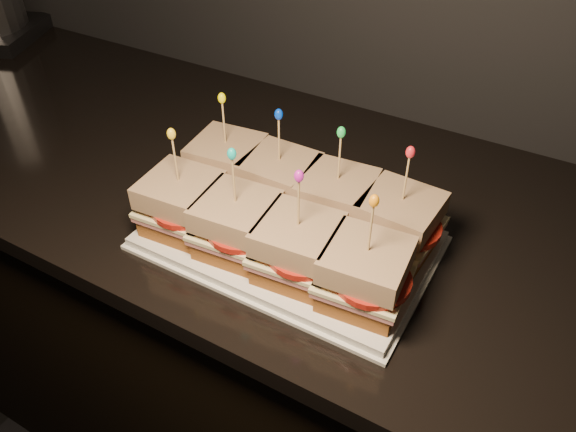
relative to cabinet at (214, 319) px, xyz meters
The scene contains 60 objects.
cabinet is the anchor object (origin of this frame).
granite_slab 0.44m from the cabinet, ahead, with size 2.62×0.65×0.03m, color black.
platter 0.55m from the cabinet, 24.60° to the right, with size 0.41×0.25×0.02m, color white.
platter_rim 0.55m from the cabinet, 24.60° to the right, with size 0.42×0.26×0.01m, color white.
sandwich_0_bread_bot 0.51m from the cabinet, 27.72° to the right, with size 0.10×0.10×0.03m, color brown.
sandwich_0_ham 0.52m from the cabinet, 27.72° to the right, with size 0.11×0.10×0.01m, color #C36567.
sandwich_0_cheese 0.53m from the cabinet, 27.72° to the right, with size 0.11×0.11×0.01m, color beige.
sandwich_0_tomato 0.54m from the cabinet, 27.62° to the right, with size 0.10×0.10×0.01m, color #B52014.
sandwich_0_bread_top 0.56m from the cabinet, 27.72° to the right, with size 0.10×0.10×0.03m, color #59260C.
sandwich_0_pick 0.61m from the cabinet, 27.72° to the right, with size 0.00×0.00×0.09m, color tan.
sandwich_0_frill 0.65m from the cabinet, 27.72° to the right, with size 0.01×0.01×0.02m, color #FCEF02.
sandwich_1_bread_bot 0.54m from the cabinet, 16.51° to the right, with size 0.10×0.10×0.03m, color brown.
sandwich_1_ham 0.56m from the cabinet, 16.51° to the right, with size 0.11×0.10×0.01m, color #C36567.
sandwich_1_cheese 0.56m from the cabinet, 16.51° to the right, with size 0.11×0.11×0.01m, color beige.
sandwich_1_tomato 0.57m from the cabinet, 17.06° to the right, with size 0.10×0.10×0.01m, color #B52014.
sandwich_1_bread_top 0.59m from the cabinet, 16.51° to the right, with size 0.10×0.10×0.03m, color #59260C.
sandwich_1_pick 0.63m from the cabinet, 16.51° to the right, with size 0.00×0.00×0.09m, color tan.
sandwich_1_frill 0.67m from the cabinet, 16.51° to the right, with size 0.01×0.01×0.02m, color #0435D5.
sandwich_2_bread_bot 0.59m from the cabinet, 11.66° to the right, with size 0.10×0.10×0.03m, color brown.
sandwich_2_ham 0.60m from the cabinet, 11.66° to the right, with size 0.11×0.10×0.01m, color #C36567.
sandwich_2_cheese 0.61m from the cabinet, 11.66° to the right, with size 0.11×0.11×0.01m, color beige.
sandwich_2_tomato 0.62m from the cabinet, 12.25° to the right, with size 0.10×0.10×0.01m, color #B52014.
sandwich_2_bread_top 0.63m from the cabinet, 11.66° to the right, with size 0.10×0.10×0.03m, color #59260C.
sandwich_2_pick 0.67m from the cabinet, 11.66° to the right, with size 0.00×0.00×0.09m, color tan.
sandwich_2_frill 0.71m from the cabinet, 11.66° to the right, with size 0.01×0.01×0.02m, color green.
sandwich_3_bread_bot 0.64m from the cabinet, ahead, with size 0.10×0.10×0.03m, color brown.
sandwich_3_ham 0.66m from the cabinet, ahead, with size 0.11×0.10×0.01m, color #C36567.
sandwich_3_cheese 0.66m from the cabinet, ahead, with size 0.11×0.11×0.01m, color beige.
sandwich_3_tomato 0.68m from the cabinet, ahead, with size 0.10×0.10×0.01m, color #B52014.
sandwich_3_bread_top 0.68m from the cabinet, ahead, with size 0.10×0.10×0.03m, color #59260C.
sandwich_3_pick 0.72m from the cabinet, ahead, with size 0.00×0.00×0.09m, color tan.
sandwich_3_frill 0.76m from the cabinet, ahead, with size 0.01×0.01×0.02m, color red.
sandwich_4_bread_bot 0.54m from the cabinet, 55.44° to the right, with size 0.10×0.10×0.03m, color brown.
sandwich_4_ham 0.55m from the cabinet, 55.44° to the right, with size 0.11×0.10×0.01m, color #C36567.
sandwich_4_cheese 0.56m from the cabinet, 55.44° to the right, with size 0.11×0.11×0.01m, color beige.
sandwich_4_tomato 0.57m from the cabinet, 53.84° to the right, with size 0.10×0.10×0.01m, color #B52014.
sandwich_4_bread_top 0.58m from the cabinet, 55.44° to the right, with size 0.10×0.10×0.03m, color #59260C.
sandwich_4_pick 0.63m from the cabinet, 55.44° to the right, with size 0.00×0.00×0.09m, color tan.
sandwich_4_frill 0.67m from the cabinet, 55.44° to the right, with size 0.01×0.01×0.02m, color yellow.
sandwich_5_bread_bot 0.57m from the cabinet, 39.31° to the right, with size 0.10×0.10×0.03m, color brown.
sandwich_5_ham 0.58m from the cabinet, 39.31° to the right, with size 0.11×0.10×0.01m, color #C36567.
sandwich_5_cheese 0.59m from the cabinet, 39.31° to the right, with size 0.11×0.11×0.01m, color beige.
sandwich_5_tomato 0.60m from the cabinet, 38.74° to the right, with size 0.10×0.10×0.01m, color #B52014.
sandwich_5_bread_top 0.61m from the cabinet, 39.31° to the right, with size 0.10×0.10×0.03m, color #59260C.
sandwich_5_pick 0.65m from the cabinet, 39.31° to the right, with size 0.00×0.00×0.09m, color tan.
sandwich_5_frill 0.70m from the cabinet, 39.31° to the right, with size 0.01×0.01×0.02m, color #10BBAC.
sandwich_6_bread_bot 0.61m from the cabinet, 29.69° to the right, with size 0.10×0.10×0.03m, color brown.
sandwich_6_ham 0.62m from the cabinet, 29.69° to the right, with size 0.11×0.10×0.01m, color #C36567.
sandwich_6_cheese 0.63m from the cabinet, 29.69° to the right, with size 0.11×0.11×0.01m, color beige.
sandwich_6_tomato 0.64m from the cabinet, 29.58° to the right, with size 0.10×0.10×0.01m, color #B52014.
sandwich_6_bread_top 0.65m from the cabinet, 29.69° to the right, with size 0.10×0.10×0.03m, color #59260C.
sandwich_6_pick 0.69m from the cabinet, 29.69° to the right, with size 0.00×0.00×0.09m, color tan.
sandwich_6_frill 0.73m from the cabinet, 29.69° to the right, with size 0.01×0.01×0.02m, color #C21CAF.
sandwich_7_bread_bot 0.67m from the cabinet, 23.63° to the right, with size 0.10×0.10×0.03m, color brown.
sandwich_7_ham 0.68m from the cabinet, 23.63° to the right, with size 0.11×0.10×0.01m, color #C36567.
sandwich_7_cheese 0.68m from the cabinet, 23.63° to the right, with size 0.11×0.11×0.01m, color beige.
sandwich_7_tomato 0.70m from the cabinet, 23.71° to the right, with size 0.10×0.10×0.01m, color #B52014.
sandwich_7_bread_top 0.71m from the cabinet, 23.63° to the right, with size 0.10×0.10×0.03m, color #59260C.
sandwich_7_pick 0.74m from the cabinet, 23.63° to the right, with size 0.00×0.00×0.09m, color tan.
sandwich_7_frill 0.78m from the cabinet, 23.63° to the right, with size 0.01×0.01×0.02m, color orange.
Camera 1 is at (1.11, 1.02, 1.44)m, focal length 35.00 mm.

